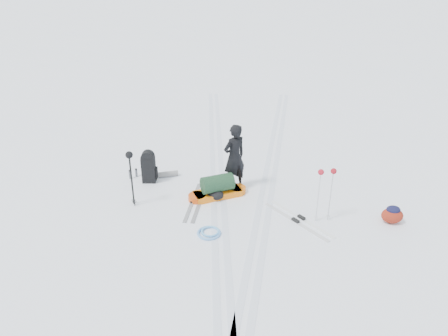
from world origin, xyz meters
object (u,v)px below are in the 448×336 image
Objects in this scene: pulk_sled at (217,188)px; expedition_rucksack at (151,167)px; ski_poles_black at (130,162)px; skier at (234,157)px.

pulk_sled is 1.94m from expedition_rucksack.
pulk_sled is 2.25m from ski_poles_black.
expedition_rucksack is at bearing 88.41° from ski_poles_black.
pulk_sled is 1.72× the size of expedition_rucksack.
pulk_sled is at bearing -23.32° from expedition_rucksack.
skier is 2.25m from expedition_rucksack.
skier is 1.12× the size of pulk_sled.
skier is at bearing 24.49° from pulk_sled.
pulk_sled is at bearing 21.60° from ski_poles_black.
skier is 1.23× the size of ski_poles_black.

